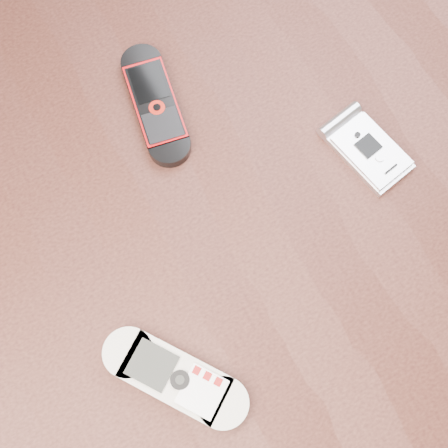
# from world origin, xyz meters

# --- Properties ---
(ground) EXTENTS (4.00, 4.00, 0.00)m
(ground) POSITION_xyz_m (0.00, 0.00, 0.00)
(ground) COLOR #472B19
(ground) RESTS_ON ground
(table) EXTENTS (1.20, 0.80, 0.75)m
(table) POSITION_xyz_m (0.00, 0.00, 0.64)
(table) COLOR black
(table) RESTS_ON ground
(nokia_white) EXTENTS (0.12, 0.14, 0.02)m
(nokia_white) POSITION_xyz_m (-0.10, -0.10, 0.76)
(nokia_white) COLOR silver
(nokia_white) RESTS_ON table
(nokia_black_red) EXTENTS (0.07, 0.15, 0.01)m
(nokia_black_red) POSITION_xyz_m (0.00, 0.15, 0.76)
(nokia_black_red) COLOR black
(nokia_black_red) RESTS_ON table
(motorola_razr) EXTENTS (0.07, 0.10, 0.01)m
(motorola_razr) POSITION_xyz_m (0.17, 0.00, 0.76)
(motorola_razr) COLOR silver
(motorola_razr) RESTS_ON table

